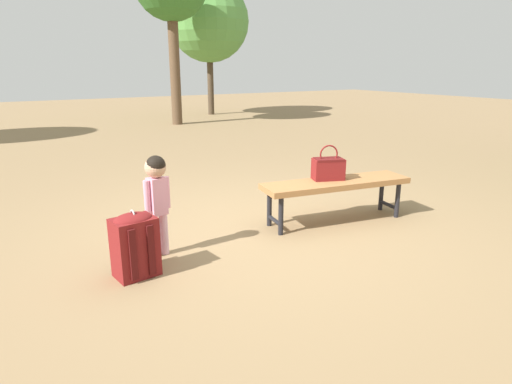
% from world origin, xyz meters
% --- Properties ---
extents(ground_plane, '(40.00, 40.00, 0.00)m').
position_xyz_m(ground_plane, '(0.00, 0.00, 0.00)').
color(ground_plane, '#8C704C').
rests_on(ground_plane, ground).
extents(park_bench, '(1.64, 0.65, 0.45)m').
position_xyz_m(park_bench, '(-0.83, 0.16, 0.39)').
color(park_bench, '#9E6B3D').
rests_on(park_bench, ground).
extents(handbag, '(0.36, 0.28, 0.37)m').
position_xyz_m(handbag, '(-0.78, 0.08, 0.58)').
color(handbag, maroon).
rests_on(handbag, park_bench).
extents(child_standing, '(0.24, 0.18, 0.89)m').
position_xyz_m(child_standing, '(1.06, 0.04, 0.59)').
color(child_standing, '#E5B2C6').
rests_on(child_standing, ground).
extents(backpack_large, '(0.35, 0.32, 0.55)m').
position_xyz_m(backpack_large, '(1.36, 0.32, 0.27)').
color(backpack_large, maroon).
rests_on(backpack_large, ground).
extents(tree_back, '(2.59, 2.59, 4.28)m').
position_xyz_m(tree_back, '(-4.38, -10.31, 2.98)').
color(tree_back, '#473828').
rests_on(tree_back, ground).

